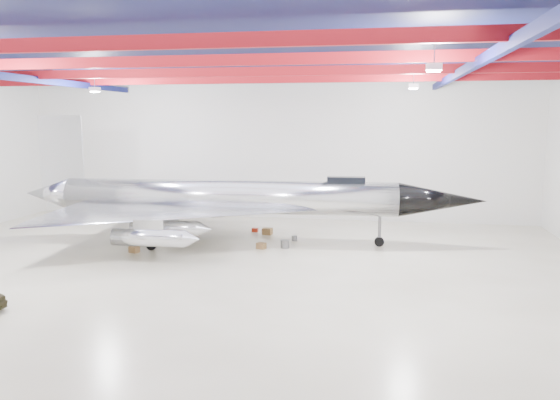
# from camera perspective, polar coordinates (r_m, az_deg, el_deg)

# --- Properties ---
(floor) EXTENTS (40.00, 40.00, 0.00)m
(floor) POSITION_cam_1_polar(r_m,az_deg,el_deg) (29.35, -6.21, -7.02)
(floor) COLOR #BAB294
(floor) RESTS_ON ground
(wall_back) EXTENTS (40.00, 0.00, 40.00)m
(wall_back) POSITION_cam_1_polar(r_m,az_deg,el_deg) (42.94, -0.69, 5.39)
(wall_back) COLOR silver
(wall_back) RESTS_ON floor
(ceiling) EXTENTS (40.00, 40.00, 0.00)m
(ceiling) POSITION_cam_1_polar(r_m,az_deg,el_deg) (28.47, -6.58, 14.85)
(ceiling) COLOR #0A0F38
(ceiling) RESTS_ON wall_back
(ceiling_structure) EXTENTS (39.50, 29.50, 1.08)m
(ceiling_structure) POSITION_cam_1_polar(r_m,az_deg,el_deg) (28.40, -6.55, 13.49)
(ceiling_structure) COLOR maroon
(ceiling_structure) RESTS_ON ceiling
(jet_aircraft) EXTENTS (29.49, 17.71, 8.04)m
(jet_aircraft) POSITION_cam_1_polar(r_m,az_deg,el_deg) (34.65, -5.47, -0.16)
(jet_aircraft) COLOR silver
(jet_aircraft) RESTS_ON floor
(crate_ply) EXTENTS (0.64, 0.58, 0.37)m
(crate_ply) POSITION_cam_1_polar(r_m,az_deg,el_deg) (33.42, -14.99, -5.01)
(crate_ply) COLOR olive
(crate_ply) RESTS_ON floor
(toolbox_red) EXTENTS (0.43, 0.37, 0.28)m
(toolbox_red) POSITION_cam_1_polar(r_m,az_deg,el_deg) (38.12, -2.63, -3.15)
(toolbox_red) COLOR maroon
(toolbox_red) RESTS_ON floor
(engine_drum) EXTENTS (0.71, 0.71, 0.49)m
(engine_drum) POSITION_cam_1_polar(r_m,az_deg,el_deg) (33.40, 0.53, -4.62)
(engine_drum) COLOR #59595B
(engine_drum) RESTS_ON floor
(parts_bin) EXTENTS (0.71, 0.61, 0.44)m
(parts_bin) POSITION_cam_1_polar(r_m,az_deg,el_deg) (37.24, -1.33, -3.29)
(parts_bin) COLOR olive
(parts_bin) RESTS_ON floor
(crate_small) EXTENTS (0.52, 0.48, 0.30)m
(crate_small) POSITION_cam_1_polar(r_m,az_deg,el_deg) (39.05, -12.31, -3.04)
(crate_small) COLOR #59595B
(crate_small) RESTS_ON floor
(oil_barrel) EXTENTS (0.64, 0.58, 0.36)m
(oil_barrel) POSITION_cam_1_polar(r_m,az_deg,el_deg) (33.25, -1.97, -4.80)
(oil_barrel) COLOR olive
(oil_barrel) RESTS_ON floor
(spares_box) EXTENTS (0.38, 0.38, 0.33)m
(spares_box) POSITION_cam_1_polar(r_m,az_deg,el_deg) (35.39, 1.52, -4.01)
(spares_box) COLOR #59595B
(spares_box) RESTS_ON floor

